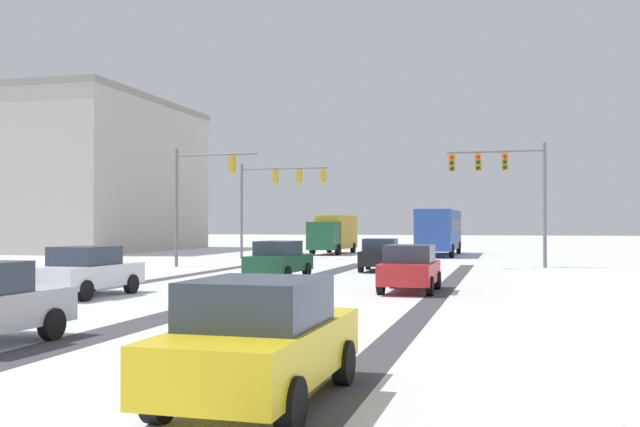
{
  "coord_description": "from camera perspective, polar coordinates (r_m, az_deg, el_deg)",
  "views": [
    {
      "loc": [
        7.9,
        -6.92,
        2.32
      ],
      "look_at": [
        0.0,
        23.29,
        2.8
      ],
      "focal_mm": 40.3,
      "sensor_mm": 36.0,
      "label": 1
    }
  ],
  "objects": [
    {
      "name": "car_red_third",
      "position": [
        24.97,
        7.17,
        -4.33
      ],
      "size": [
        1.84,
        4.1,
        1.62
      ],
      "color": "red",
      "rests_on": "ground"
    },
    {
      "name": "office_building_far_left_block",
      "position": [
        70.77,
        -21.79,
        2.7
      ],
      "size": [
        25.79,
        21.05,
        13.31
      ],
      "color": "#B2ADA3",
      "rests_on": "ground"
    },
    {
      "name": "car_yellow_cab_sixth",
      "position": [
        9.53,
        -4.76,
        -9.96
      ],
      "size": [
        1.87,
        4.12,
        1.62
      ],
      "color": "yellow",
      "rests_on": "ground"
    },
    {
      "name": "car_white_fourth",
      "position": [
        24.35,
        -18.01,
        -4.38
      ],
      "size": [
        1.99,
        4.18,
        1.62
      ],
      "color": "silver",
      "rests_on": "ground"
    },
    {
      "name": "box_truck_delivery",
      "position": [
        56.68,
        1.07,
        -1.57
      ],
      "size": [
        2.49,
        7.47,
        3.02
      ],
      "color": "#194C2D",
      "rests_on": "ground"
    },
    {
      "name": "traffic_signal_far_left",
      "position": [
        48.67,
        -3.54,
        2.04
      ],
      "size": [
        6.22,
        0.44,
        6.5
      ],
      "color": "slate",
      "rests_on": "ground"
    },
    {
      "name": "wheel_track_center",
      "position": [
        23.77,
        9.33,
        -6.46
      ],
      "size": [
        0.74,
        36.6,
        0.01
      ],
      "primitive_type": "cube",
      "color": "#424247",
      "rests_on": "ground"
    },
    {
      "name": "traffic_signal_near_left",
      "position": [
        39.71,
        -9.7,
        2.07
      ],
      "size": [
        4.87,
        0.43,
        6.5
      ],
      "color": "slate",
      "rests_on": "ground"
    },
    {
      "name": "car_black_lead",
      "position": [
        35.86,
        4.83,
        -3.28
      ],
      "size": [
        1.99,
        4.18,
        1.62
      ],
      "color": "black",
      "rests_on": "ground"
    },
    {
      "name": "sidewalk_kerb_right",
      "position": [
        22.25,
        23.12,
        -6.64
      ],
      "size": [
        4.0,
        36.6,
        0.12
      ],
      "primitive_type": "cube",
      "color": "white",
      "rests_on": "ground"
    },
    {
      "name": "car_dark_green_second",
      "position": [
        30.7,
        -3.28,
        -3.69
      ],
      "size": [
        2.01,
        4.19,
        1.62
      ],
      "color": "#194C2D",
      "rests_on": "ground"
    },
    {
      "name": "wheel_track_left_lane",
      "position": [
        27.58,
        -16.36,
        -5.66
      ],
      "size": [
        0.83,
        36.6,
        0.01
      ],
      "primitive_type": "cube",
      "color": "#424247",
      "rests_on": "ground"
    },
    {
      "name": "bus_oncoming",
      "position": [
        54.6,
        9.47,
        -1.21
      ],
      "size": [
        2.69,
        11.0,
        3.38
      ],
      "color": "#284793",
      "rests_on": "ground"
    },
    {
      "name": "wheel_track_right_lane",
      "position": [
        25.08,
        -4.76,
        -6.18
      ],
      "size": [
        1.15,
        36.6,
        0.01
      ],
      "primitive_type": "cube",
      "color": "#424247",
      "rests_on": "ground"
    },
    {
      "name": "traffic_signal_near_right",
      "position": [
        38.24,
        14.47,
        2.8
      ],
      "size": [
        4.99,
        0.39,
        6.5
      ],
      "color": "slate",
      "rests_on": "ground"
    }
  ]
}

